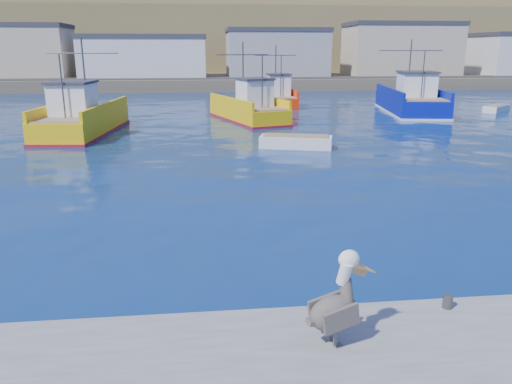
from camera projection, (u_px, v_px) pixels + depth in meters
ground at (279, 268)px, 13.45m from camera, size 260.00×260.00×0.00m
dock_bollards at (335, 308)px, 10.08m from camera, size 36.20×0.20×0.30m
far_shore at (206, 34)px, 115.26m from camera, size 200.00×81.00×24.00m
trawler_yellow_a at (82, 119)px, 34.48m from camera, size 5.03×11.27×6.47m
trawler_yellow_b at (249, 109)px, 40.75m from camera, size 6.11×10.19×6.30m
trawler_blue at (411, 101)px, 45.82m from camera, size 6.10×12.56×6.61m
boat_orange at (277, 96)px, 51.12m from camera, size 4.25×8.13×6.05m
skiff_mid at (296, 143)px, 29.72m from camera, size 4.49×2.62×0.92m
skiff_far at (496, 109)px, 46.81m from camera, size 3.59×3.28×0.79m
pelican at (337, 305)px, 8.95m from camera, size 1.43×0.85×1.79m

